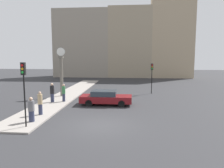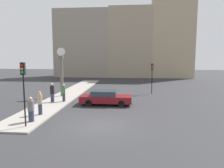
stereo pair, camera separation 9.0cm
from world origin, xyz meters
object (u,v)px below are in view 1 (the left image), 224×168
at_px(traffic_light_near, 24,81).
at_px(sedan_car, 106,98).
at_px(pedestrian_black_jacket, 52,93).
at_px(street_clock, 61,72).
at_px(pedestrian_tan_coat, 40,103).
at_px(pedestrian_green_hoodie, 64,93).
at_px(traffic_light_far, 152,72).
at_px(pedestrian_grey_jacket, 31,110).

bearing_deg(traffic_light_near, sedan_car, 59.32).
bearing_deg(pedestrian_black_jacket, sedan_car, -2.49).
distance_m(traffic_light_near, pedestrian_black_jacket, 7.53).
bearing_deg(street_clock, pedestrian_tan_coat, -83.70).
relative_size(pedestrian_green_hoodie, pedestrian_tan_coat, 0.98).
bearing_deg(sedan_car, street_clock, 146.08).
xyz_separation_m(sedan_car, pedestrian_tan_coat, (-4.40, -4.21, 0.31)).
relative_size(traffic_light_near, traffic_light_far, 1.11).
distance_m(pedestrian_grey_jacket, pedestrian_green_hoodie, 6.57).
bearing_deg(street_clock, sedan_car, -33.92).
relative_size(sedan_car, traffic_light_far, 1.31).
distance_m(traffic_light_far, pedestrian_grey_jacket, 15.52).
distance_m(street_clock, pedestrian_tan_coat, 7.98).
bearing_deg(pedestrian_tan_coat, pedestrian_black_jacket, 99.25).
bearing_deg(sedan_car, pedestrian_green_hoodie, 171.64).
bearing_deg(pedestrian_tan_coat, pedestrian_green_hoodie, 86.79).
bearing_deg(sedan_car, traffic_light_near, -120.68).
bearing_deg(pedestrian_tan_coat, pedestrian_grey_jacket, -85.64).
height_order(traffic_light_near, pedestrian_black_jacket, traffic_light_near).
relative_size(traffic_light_near, street_clock, 0.75).
bearing_deg(traffic_light_near, traffic_light_far, 56.68).
distance_m(pedestrian_grey_jacket, pedestrian_black_jacket, 6.24).
height_order(traffic_light_far, pedestrian_grey_jacket, traffic_light_far).
xyz_separation_m(sedan_car, traffic_light_near, (-4.15, -6.99, 2.27)).
distance_m(pedestrian_green_hoodie, pedestrian_tan_coat, 4.83).
height_order(traffic_light_near, traffic_light_far, traffic_light_near).
distance_m(sedan_car, traffic_light_near, 8.44).
bearing_deg(pedestrian_black_jacket, traffic_light_far, 32.68).
bearing_deg(traffic_light_near, pedestrian_green_hoodie, 89.84).
xyz_separation_m(traffic_light_far, pedestrian_black_jacket, (-9.88, -6.34, -1.55)).
distance_m(street_clock, pedestrian_grey_jacket, 9.71).
relative_size(traffic_light_near, pedestrian_grey_jacket, 2.39).
xyz_separation_m(traffic_light_near, pedestrian_green_hoodie, (0.02, 7.60, -1.97)).
bearing_deg(traffic_light_far, street_clock, -163.18).
xyz_separation_m(traffic_light_near, pedestrian_grey_jacket, (-0.12, 1.03, -2.02)).
relative_size(traffic_light_far, pedestrian_grey_jacket, 2.16).
distance_m(pedestrian_tan_coat, pedestrian_black_jacket, 4.49).
distance_m(traffic_light_near, pedestrian_green_hoodie, 7.85).
bearing_deg(sedan_car, pedestrian_grey_jacket, -125.58).
bearing_deg(pedestrian_grey_jacket, traffic_light_near, -83.63).
xyz_separation_m(sedan_car, traffic_light_far, (4.76, 6.56, 1.90)).
relative_size(sedan_car, pedestrian_green_hoodie, 2.76).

